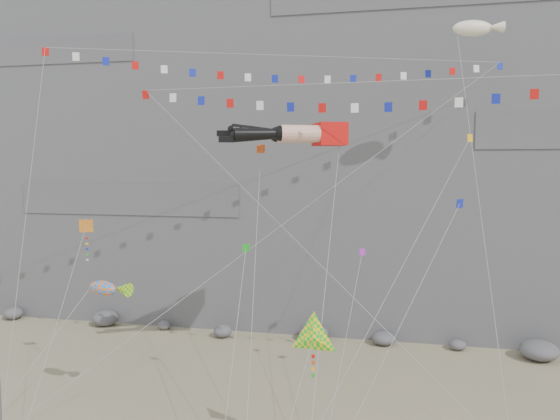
{
  "coord_description": "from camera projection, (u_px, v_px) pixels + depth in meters",
  "views": [
    {
      "loc": [
        6.93,
        -28.98,
        15.36
      ],
      "look_at": [
        -1.28,
        9.0,
        12.03
      ],
      "focal_mm": 35.0,
      "sensor_mm": 36.0,
      "label": 1
    }
  ],
  "objects": [
    {
      "name": "flag_banner_lower",
      "position": [
        372.0,
        82.0,
        31.54
      ],
      "size": [
        29.01,
        7.15,
        22.89
      ],
      "color": "red",
      "rests_on": "ground"
    },
    {
      "name": "small_kite_b",
      "position": [
        361.0,
        257.0,
        35.49
      ],
      "size": [
        1.8,
        12.64,
        15.4
      ],
      "color": "#B022C6",
      "rests_on": "ground"
    },
    {
      "name": "delta_kite",
      "position": [
        313.0,
        338.0,
        26.56
      ],
      "size": [
        2.92,
        4.62,
        8.8
      ],
      "color": "yellow",
      "rests_on": "ground"
    },
    {
      "name": "blimp_windsock",
      "position": [
        472.0,
        29.0,
        38.1
      ],
      "size": [
        4.01,
        15.95,
        28.89
      ],
      "color": "#F7EECB",
      "rests_on": "ground"
    },
    {
      "name": "flag_banner_upper",
      "position": [
        288.0,
        56.0,
        39.06
      ],
      "size": [
        30.74,
        19.72,
        30.09
      ],
      "color": "red",
      "rests_on": "ground"
    },
    {
      "name": "legs_kite",
      "position": [
        296.0,
        134.0,
        35.13
      ],
      "size": [
        8.38,
        17.31,
        23.33
      ],
      "rotation": [
        0.0,
        0.0,
        0.4
      ],
      "color": "red",
      "rests_on": "ground"
    },
    {
      "name": "small_kite_d",
      "position": [
        466.0,
        145.0,
        33.57
      ],
      "size": [
        9.92,
        12.79,
        22.79
      ],
      "color": "yellow",
      "rests_on": "ground"
    },
    {
      "name": "fish_windsock",
      "position": [
        103.0,
        289.0,
        32.78
      ],
      "size": [
        6.97,
        5.88,
        10.57
      ],
      "color": "#FF630D",
      "rests_on": "ground"
    },
    {
      "name": "small_kite_c",
      "position": [
        246.0,
        251.0,
        33.08
      ],
      "size": [
        2.04,
        10.97,
        14.58
      ],
      "color": "green",
      "rests_on": "ground"
    },
    {
      "name": "harlequin_kite",
      "position": [
        86.0,
        227.0,
        35.81
      ],
      "size": [
        1.81,
        8.49,
        13.49
      ],
      "color": "red",
      "rests_on": "ground"
    },
    {
      "name": "small_kite_e",
      "position": [
        458.0,
        208.0,
        30.78
      ],
      "size": [
        7.45,
        8.94,
        16.86
      ],
      "color": "#1220A3",
      "rests_on": "ground"
    },
    {
      "name": "anchor_pole_left",
      "position": [
        1.0,
        415.0,
        29.13
      ],
      "size": [
        0.12,
        0.12,
        3.85
      ],
      "primitive_type": "cylinder",
      "color": "slate",
      "rests_on": "ground"
    },
    {
      "name": "cliff",
      "position": [
        336.0,
        76.0,
        60.02
      ],
      "size": [
        80.0,
        28.0,
        50.0
      ],
      "primitive_type": "cube",
      "color": "slate",
      "rests_on": "ground"
    },
    {
      "name": "talus_boulders",
      "position": [
        314.0,
        333.0,
        47.49
      ],
      "size": [
        60.0,
        3.0,
        1.2
      ],
      "primitive_type": null,
      "color": "slate",
      "rests_on": "ground"
    },
    {
      "name": "small_kite_a",
      "position": [
        261.0,
        153.0,
        36.67
      ],
      "size": [
        2.89,
        12.89,
        20.47
      ],
      "color": "#ED4913",
      "rests_on": "ground"
    }
  ]
}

